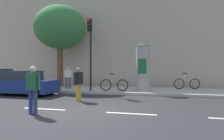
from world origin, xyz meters
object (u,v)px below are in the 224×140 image
at_px(pedestrian_in_red_top, 78,81).
at_px(pedestrian_near_pole, 68,76).
at_px(street_tree, 60,28).
at_px(bicycle_upright, 114,85).
at_px(pedestrian_with_bag, 33,86).
at_px(bicycle_leaning, 187,83).
at_px(poster_column, 143,67).
at_px(parked_car_dark, 21,83).
at_px(traffic_light, 90,43).

xyz_separation_m(pedestrian_in_red_top, pedestrian_near_pole, (-2.65, 4.34, 0.07)).
relative_size(street_tree, bicycle_upright, 3.51).
xyz_separation_m(pedestrian_with_bag, bicycle_leaning, (5.64, 8.94, -0.44)).
bearing_deg(poster_column, pedestrian_near_pole, 177.17).
height_order(pedestrian_in_red_top, parked_car_dark, pedestrian_in_red_top).
xyz_separation_m(street_tree, pedestrian_with_bag, (3.63, -8.84, -3.67)).
height_order(bicycle_leaning, parked_car_dark, parked_car_dark).
relative_size(pedestrian_with_bag, bicycle_upright, 0.95).
bearing_deg(street_tree, traffic_light, -37.51).
xyz_separation_m(traffic_light, pedestrian_in_red_top, (0.54, -3.03, -2.17)).
bearing_deg(bicycle_upright, pedestrian_in_red_top, -103.96).
bearing_deg(bicycle_upright, parked_car_dark, -156.61).
relative_size(poster_column, pedestrian_in_red_top, 1.85).
xyz_separation_m(street_tree, parked_car_dark, (-0.23, -4.33, -3.96)).
xyz_separation_m(pedestrian_near_pole, parked_car_dark, (-1.53, -3.02, -0.33)).
bearing_deg(bicycle_leaning, pedestrian_with_bag, -122.26).
relative_size(traffic_light, parked_car_dark, 1.08).
relative_size(pedestrian_with_bag, bicycle_leaning, 0.98).
height_order(traffic_light, bicycle_leaning, traffic_light).
distance_m(traffic_light, bicycle_upright, 2.98).
distance_m(traffic_light, parked_car_dark, 4.70).
relative_size(pedestrian_in_red_top, bicycle_leaning, 0.94).
bearing_deg(bicycle_upright, traffic_light, -161.23).
bearing_deg(bicycle_leaning, street_tree, -179.38).
bearing_deg(pedestrian_in_red_top, street_tree, 124.99).
bearing_deg(traffic_light, parked_car_dark, -154.90).
bearing_deg(pedestrian_with_bag, bicycle_upright, 79.85).
bearing_deg(parked_car_dark, poster_column, 22.17).
bearing_deg(poster_column, pedestrian_with_bag, -111.84).
bearing_deg(traffic_light, pedestrian_in_red_top, -79.95).
height_order(bicycle_leaning, bicycle_upright, same).
distance_m(street_tree, pedestrian_with_bag, 10.23).
height_order(poster_column, parked_car_dark, poster_column).
relative_size(street_tree, pedestrian_near_pole, 4.13).
bearing_deg(street_tree, pedestrian_near_pole, -45.15).
height_order(street_tree, pedestrian_in_red_top, street_tree).
bearing_deg(traffic_light, poster_column, 18.60).
height_order(poster_column, pedestrian_in_red_top, poster_column).
relative_size(poster_column, pedestrian_near_pole, 1.99).
xyz_separation_m(poster_column, pedestrian_with_bag, (-2.91, -7.26, -0.69)).
bearing_deg(bicycle_upright, pedestrian_near_pole, 166.71).
bearing_deg(traffic_light, pedestrian_with_bag, -88.06).
height_order(pedestrian_with_bag, pedestrian_near_pole, pedestrian_with_bag).
bearing_deg(pedestrian_with_bag, parked_car_dark, 130.55).
bearing_deg(bicycle_leaning, poster_column, -148.48).
bearing_deg(pedestrian_near_pole, traffic_light, -31.81).
height_order(pedestrian_near_pole, bicycle_upright, pedestrian_near_pole).
xyz_separation_m(traffic_light, parked_car_dark, (-3.64, -1.71, -2.43)).
bearing_deg(parked_car_dark, bicycle_upright, 23.39).
bearing_deg(pedestrian_with_bag, poster_column, 68.16).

